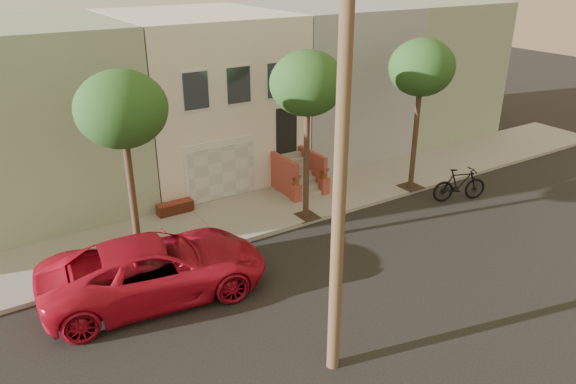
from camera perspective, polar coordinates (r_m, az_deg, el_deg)
ground at (r=17.81m, az=6.27°, el=-8.41°), size 90.00×90.00×0.00m
sidewalk at (r=21.66m, az=-2.50°, el=-1.95°), size 40.00×3.70×0.15m
house_row at (r=25.46m, az=-9.35°, el=10.18°), size 33.10×11.70×7.00m
tree_left at (r=16.62m, az=-17.00°, el=8.15°), size 2.70×2.57×6.30m
tree_mid at (r=19.31m, az=2.05°, el=11.18°), size 2.70×2.57×6.30m
tree_right at (r=22.82m, az=13.82°, el=12.44°), size 2.70×2.57×6.30m
pickup_truck at (r=16.66m, az=-13.69°, el=-7.74°), size 6.89×3.80×1.83m
motorcycle at (r=23.56m, az=17.52°, el=0.76°), size 2.43×1.42×1.41m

